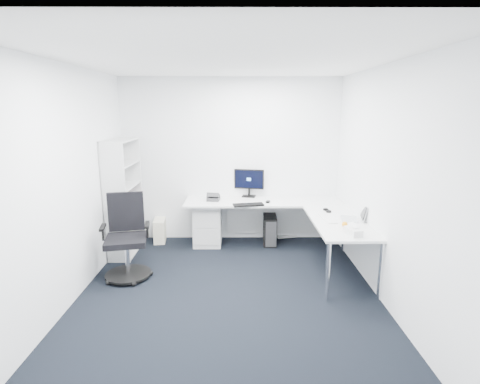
{
  "coord_description": "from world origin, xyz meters",
  "views": [
    {
      "loc": [
        0.12,
        -4.1,
        2.22
      ],
      "look_at": [
        0.15,
        1.05,
        1.05
      ],
      "focal_mm": 28.0,
      "sensor_mm": 36.0,
      "label": 1
    }
  ],
  "objects_px": {
    "bookshelf": "(124,197)",
    "laptop": "(350,212)",
    "monitor": "(249,183)",
    "l_desk": "(266,230)",
    "task_chair": "(126,238)"
  },
  "relations": [
    {
      "from": "l_desk",
      "to": "bookshelf",
      "type": "bearing_deg",
      "value": 178.68
    },
    {
      "from": "task_chair",
      "to": "bookshelf",
      "type": "bearing_deg",
      "value": 95.76
    },
    {
      "from": "monitor",
      "to": "laptop",
      "type": "distance_m",
      "value": 1.87
    },
    {
      "from": "l_desk",
      "to": "task_chair",
      "type": "xyz_separation_m",
      "value": [
        -1.89,
        -0.88,
        0.18
      ]
    },
    {
      "from": "bookshelf",
      "to": "laptop",
      "type": "height_order",
      "value": "bookshelf"
    },
    {
      "from": "task_chair",
      "to": "monitor",
      "type": "height_order",
      "value": "monitor"
    },
    {
      "from": "l_desk",
      "to": "monitor",
      "type": "height_order",
      "value": "monitor"
    },
    {
      "from": "laptop",
      "to": "monitor",
      "type": "bearing_deg",
      "value": 145.29
    },
    {
      "from": "l_desk",
      "to": "laptop",
      "type": "bearing_deg",
      "value": -33.25
    },
    {
      "from": "monitor",
      "to": "l_desk",
      "type": "bearing_deg",
      "value": -57.19
    },
    {
      "from": "monitor",
      "to": "laptop",
      "type": "relative_size",
      "value": 1.62
    },
    {
      "from": "bookshelf",
      "to": "monitor",
      "type": "relative_size",
      "value": 3.53
    },
    {
      "from": "task_chair",
      "to": "laptop",
      "type": "bearing_deg",
      "value": -7.68
    },
    {
      "from": "task_chair",
      "to": "laptop",
      "type": "distance_m",
      "value": 2.98
    },
    {
      "from": "bookshelf",
      "to": "laptop",
      "type": "bearing_deg",
      "value": -13.0
    }
  ]
}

